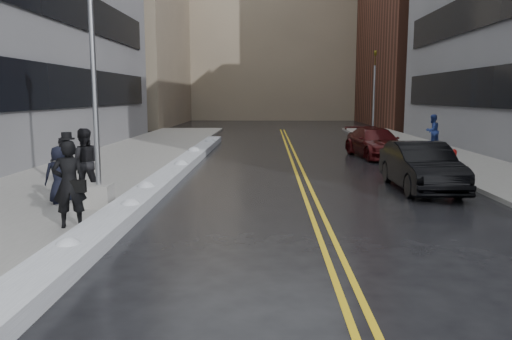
# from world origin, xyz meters

# --- Properties ---
(ground) EXTENTS (160.00, 160.00, 0.00)m
(ground) POSITION_xyz_m (0.00, 0.00, 0.00)
(ground) COLOR black
(ground) RESTS_ON ground
(sidewalk_west) EXTENTS (5.50, 50.00, 0.15)m
(sidewalk_west) POSITION_xyz_m (-5.75, 10.00, 0.07)
(sidewalk_west) COLOR gray
(sidewalk_west) RESTS_ON ground
(sidewalk_east) EXTENTS (4.00, 50.00, 0.15)m
(sidewalk_east) POSITION_xyz_m (10.00, 10.00, 0.07)
(sidewalk_east) COLOR gray
(sidewalk_east) RESTS_ON ground
(lane_line_left) EXTENTS (0.12, 50.00, 0.01)m
(lane_line_left) POSITION_xyz_m (2.35, 10.00, 0.00)
(lane_line_left) COLOR gold
(lane_line_left) RESTS_ON ground
(lane_line_right) EXTENTS (0.12, 50.00, 0.01)m
(lane_line_right) POSITION_xyz_m (2.65, 10.00, 0.00)
(lane_line_right) COLOR gold
(lane_line_right) RESTS_ON ground
(snow_ridge) EXTENTS (0.90, 30.00, 0.34)m
(snow_ridge) POSITION_xyz_m (-2.45, 8.00, 0.17)
(snow_ridge) COLOR silver
(snow_ridge) RESTS_ON ground
(building_west_far) EXTENTS (14.00, 22.00, 18.00)m
(building_west_far) POSITION_xyz_m (-15.50, 44.00, 9.00)
(building_west_far) COLOR gray
(building_west_far) RESTS_ON ground
(building_far) EXTENTS (36.00, 16.00, 22.00)m
(building_far) POSITION_xyz_m (2.00, 60.00, 11.00)
(building_far) COLOR gray
(building_far) RESTS_ON ground
(lamppost) EXTENTS (0.65, 0.65, 7.62)m
(lamppost) POSITION_xyz_m (-3.30, 2.00, 2.53)
(lamppost) COLOR gray
(lamppost) RESTS_ON sidewalk_west
(fire_hydrant) EXTENTS (0.26, 0.26, 0.73)m
(fire_hydrant) POSITION_xyz_m (9.00, 10.00, 0.55)
(fire_hydrant) COLOR maroon
(fire_hydrant) RESTS_ON sidewalk_east
(traffic_signal) EXTENTS (0.16, 0.20, 6.00)m
(traffic_signal) POSITION_xyz_m (8.50, 24.00, 3.40)
(traffic_signal) COLOR gray
(traffic_signal) RESTS_ON sidewalk_east
(pedestrian_fedora) EXTENTS (0.83, 0.67, 1.99)m
(pedestrian_fedora) POSITION_xyz_m (-3.23, -0.12, 1.14)
(pedestrian_fedora) COLOR black
(pedestrian_fedora) RESTS_ON sidewalk_west
(pedestrian_b) EXTENTS (1.17, 1.05, 2.00)m
(pedestrian_b) POSITION_xyz_m (-4.21, 3.42, 1.15)
(pedestrian_b) COLOR black
(pedestrian_b) RESTS_ON sidewalk_west
(pedestrian_c) EXTENTS (0.93, 0.81, 1.59)m
(pedestrian_c) POSITION_xyz_m (-4.51, 2.38, 0.95)
(pedestrian_c) COLOR black
(pedestrian_c) RESTS_ON sidewalk_west
(pedestrian_d) EXTENTS (1.00, 0.58, 1.61)m
(pedestrian_d) POSITION_xyz_m (-5.49, 5.05, 0.95)
(pedestrian_d) COLOR black
(pedestrian_d) RESTS_ON sidewalk_west
(pedestrian_east) EXTENTS (1.14, 1.05, 1.88)m
(pedestrian_east) POSITION_xyz_m (10.68, 18.00, 1.09)
(pedestrian_east) COLOR navy
(pedestrian_east) RESTS_ON sidewalk_east
(car_black) EXTENTS (1.74, 4.81, 1.58)m
(car_black) POSITION_xyz_m (6.25, 5.39, 0.79)
(car_black) COLOR black
(car_black) RESTS_ON ground
(car_maroon) EXTENTS (2.74, 5.32, 1.48)m
(car_maroon) POSITION_xyz_m (6.64, 14.28, 0.74)
(car_maroon) COLOR #39090A
(car_maroon) RESTS_ON ground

